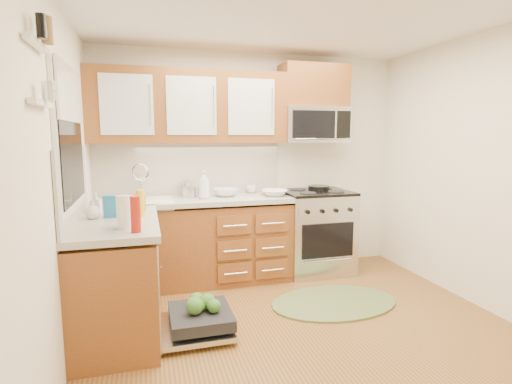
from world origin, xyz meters
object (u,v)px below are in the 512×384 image
object	(u,v)px
bowl_a	(275,193)
rug	(334,302)
paper_towel_roll	(124,212)
microwave	(314,125)
bowl_b	(225,192)
cup	(251,189)
cutting_board	(272,193)
range	(316,231)
skillet	(319,188)
sink	(142,213)
stock_pot	(191,191)
dishwasher	(196,322)
upper_cabinets	(190,107)

from	to	relation	value
bowl_a	rug	bearing A→B (deg)	-68.22
rug	paper_towel_roll	distance (m)	2.13
microwave	bowl_b	bearing A→B (deg)	-176.22
microwave	cup	xyz separation A→B (m)	(-0.71, 0.10, -0.73)
microwave	cutting_board	size ratio (longest dim) A/B	2.98
range	paper_towel_roll	world-z (taller)	paper_towel_roll
skillet	cutting_board	world-z (taller)	skillet
sink	rug	world-z (taller)	sink
range	microwave	bearing A→B (deg)	90.00
stock_pot	paper_towel_roll	distance (m)	1.48
dishwasher	paper_towel_roll	distance (m)	1.07
range	bowl_a	distance (m)	0.72
microwave	bowl_b	world-z (taller)	microwave
dishwasher	bowl_b	xyz separation A→B (m)	(0.49, 1.18, 0.87)
upper_cabinets	dishwasher	world-z (taller)	upper_cabinets
dishwasher	microwave	bearing A→B (deg)	39.07
range	bowl_b	xyz separation A→B (m)	(-1.05, 0.05, 0.49)
skillet	stock_pot	xyz separation A→B (m)	(-1.48, 0.03, 0.01)
rug	skillet	world-z (taller)	skillet
cup	bowl_a	bearing A→B (deg)	-58.39
microwave	bowl_a	bearing A→B (deg)	-159.63
microwave	bowl_b	distance (m)	1.28
microwave	bowl_a	world-z (taller)	microwave
upper_cabinets	cutting_board	xyz separation A→B (m)	(0.91, -0.02, -0.94)
bowl_a	bowl_b	bearing A→B (deg)	166.26
range	dishwasher	world-z (taller)	range
range	bowl_b	world-z (taller)	bowl_b
bowl_a	bowl_b	xyz separation A→B (m)	(-0.52, 0.13, 0.01)
sink	paper_towel_roll	bearing A→B (deg)	-95.08
upper_cabinets	skillet	distance (m)	1.73
microwave	rug	xyz separation A→B (m)	(-0.20, -1.02, -1.69)
stock_pot	bowl_a	size ratio (longest dim) A/B	0.73
rug	paper_towel_roll	xyz separation A→B (m)	(-1.84, -0.33, 1.03)
cutting_board	paper_towel_roll	size ratio (longest dim) A/B	1.08
skillet	cutting_board	xyz separation A→B (m)	(-0.57, 0.04, -0.04)
cutting_board	microwave	bearing A→B (deg)	0.00
skillet	cutting_board	bearing A→B (deg)	176.32
rug	skillet	xyz separation A→B (m)	(0.27, 0.98, 0.96)
range	dishwasher	size ratio (longest dim) A/B	1.36
skillet	sink	bearing A→B (deg)	-177.32
sink	cup	world-z (taller)	cup
rug	cutting_board	bearing A→B (deg)	106.33
upper_cabinets	cup	bearing A→B (deg)	6.18
cutting_board	paper_towel_roll	world-z (taller)	paper_towel_roll
microwave	bowl_a	distance (m)	0.93
upper_cabinets	bowl_a	distance (m)	1.29
dishwasher	bowl_a	xyz separation A→B (m)	(1.01, 1.05, 0.86)
range	rug	distance (m)	1.03
rug	bowl_a	distance (m)	1.30
range	bowl_a	xyz separation A→B (m)	(-0.53, -0.08, 0.48)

